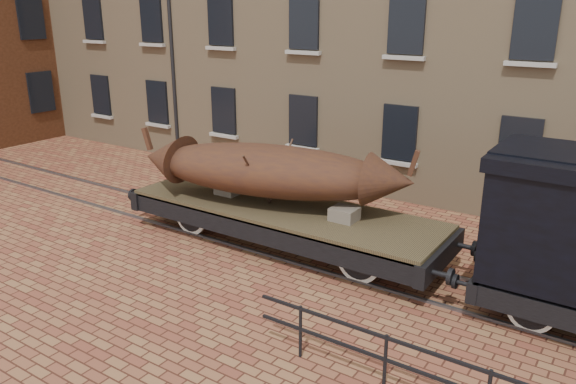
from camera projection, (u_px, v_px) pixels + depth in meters
The scene contains 4 objects.
ground at pixel (282, 246), 14.50m from camera, with size 90.00×90.00×0.00m, color brown.
rail_track at pixel (282, 245), 14.49m from camera, with size 30.00×1.52×0.06m.
flatcar_wagon at pixel (283, 214), 14.21m from camera, with size 9.30×2.52×1.40m.
iron_boat at pixel (270, 170), 14.07m from camera, with size 7.29×3.44×1.72m.
Camera 1 is at (7.55, -10.98, 5.88)m, focal length 35.00 mm.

